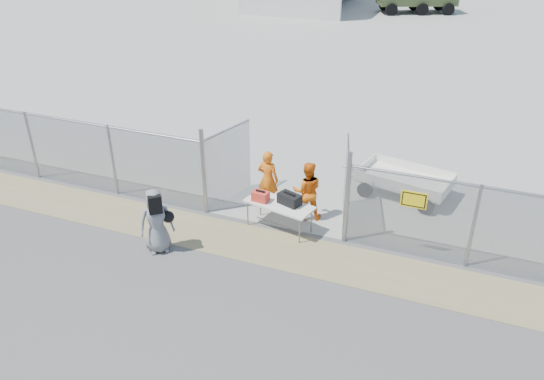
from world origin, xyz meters
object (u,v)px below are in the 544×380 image
at_px(security_worker_left, 268,179).
at_px(security_worker_right, 307,191).
at_px(utility_trailer, 405,183).
at_px(folding_table, 279,216).
at_px(visitor, 156,221).

distance_m(security_worker_left, security_worker_right, 1.26).
bearing_deg(security_worker_left, utility_trailer, -146.55).
bearing_deg(folding_table, security_worker_right, 70.50).
distance_m(folding_table, utility_trailer, 4.20).
bearing_deg(security_worker_right, utility_trailer, -154.90).
xyz_separation_m(folding_table, security_worker_left, (-0.74, 1.04, 0.47)).
height_order(folding_table, security_worker_right, security_worker_right).
bearing_deg(utility_trailer, security_worker_left, -137.56).
bearing_deg(visitor, folding_table, -1.06).
distance_m(security_worker_right, utility_trailer, 3.29).
bearing_deg(visitor, security_worker_left, 20.14).
relative_size(folding_table, visitor, 1.07).
bearing_deg(security_worker_right, security_worker_left, -30.31).
relative_size(visitor, utility_trailer, 0.50).
xyz_separation_m(security_worker_left, security_worker_right, (1.24, -0.23, -0.02)).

